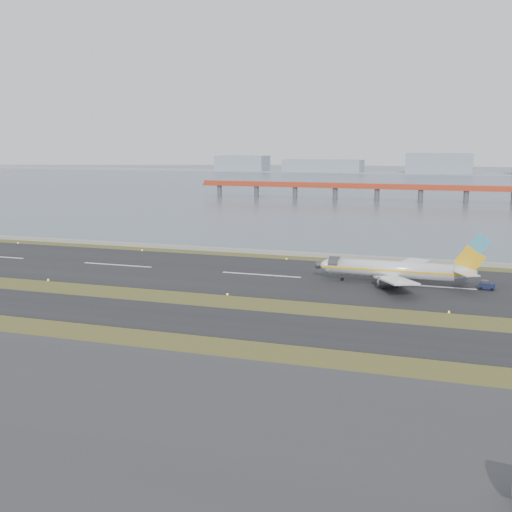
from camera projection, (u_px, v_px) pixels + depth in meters
The scene contains 10 objects.
ground at pixel (214, 304), 128.51m from camera, with size 1000.00×1000.00×0.00m, color #3D491A.
apron_strip at pixel (39, 409), 77.22m from camera, with size 1000.00×50.00×0.10m, color #313133.
taxiway_strip at pixel (189, 319), 117.31m from camera, with size 1000.00×18.00×0.10m, color black.
runway_strip at pixel (261, 275), 156.47m from camera, with size 1000.00×45.00×0.10m, color black.
seawall at pixel (294, 254), 184.36m from camera, with size 1000.00×2.50×1.00m, color #989993.
bay_water at pixel (417, 181), 557.40m from camera, with size 1400.00×800.00×1.30m, color #485668.
red_pier at pixel (421, 189), 353.99m from camera, with size 260.00×5.00×10.20m.
far_shoreline at pixel (443, 168), 701.21m from camera, with size 1400.00×80.00×60.50m.
airliner at pixel (397, 270), 145.26m from camera, with size 38.52×32.89×12.80m.
pushback_tug at pixel (487, 285), 140.37m from camera, with size 3.45×2.22×2.11m.
Camera 1 is at (48.36, -115.53, 31.49)m, focal length 45.00 mm.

